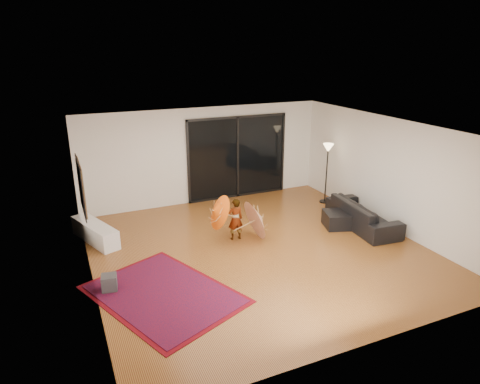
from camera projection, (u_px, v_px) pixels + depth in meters
floor at (259, 250)px, 9.48m from camera, size 7.00×7.00×0.00m
ceiling at (261, 129)px, 8.60m from camera, size 7.00×7.00×0.00m
wall_back at (205, 155)px, 12.06m from camera, size 7.00×0.00×7.00m
wall_front at (370, 267)px, 6.01m from camera, size 7.00×0.00×7.00m
wall_left at (86, 218)px, 7.70m from camera, size 0.00×7.00×7.00m
wall_right at (389, 173)px, 10.38m from camera, size 0.00×7.00×7.00m
sliding_door at (237, 157)px, 12.47m from camera, size 3.06×0.07×2.40m
painting at (81, 186)px, 8.48m from camera, size 0.04×1.28×1.08m
media_console at (95, 232)px, 9.84m from camera, size 0.93×1.62×0.44m
speaker at (109, 283)px, 7.87m from camera, size 0.31×0.31×0.31m
persian_rug at (164, 294)px, 7.79m from camera, size 2.90×3.32×0.02m
sofa at (363, 214)px, 10.63m from camera, size 1.07×2.28×0.64m
ottoman at (338, 219)px, 10.64m from camera, size 0.84×0.84×0.38m
floor_lamp at (328, 157)px, 11.93m from camera, size 0.29×0.29×1.72m
child at (235, 219)px, 9.86m from camera, size 0.37×0.25×0.99m
parasol_orange at (214, 214)px, 9.53m from camera, size 0.49×0.80×0.85m
parasol_white at (262, 217)px, 9.95m from camera, size 0.53×0.96×0.97m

